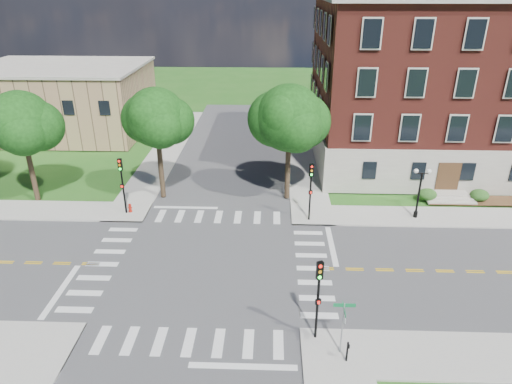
{
  "coord_description": "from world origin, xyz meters",
  "views": [
    {
      "loc": [
        4.27,
        -25.9,
        17.56
      ],
      "look_at": [
        3.16,
        5.29,
        3.2
      ],
      "focal_mm": 32.0,
      "sensor_mm": 36.0,
      "label": 1
    }
  ],
  "objects_px": {
    "traffic_signal_se": "(318,291)",
    "traffic_signal_nw": "(122,179)",
    "fire_hydrant": "(130,208)",
    "twin_lamp_west": "(419,190)",
    "street_sign_pole": "(343,318)",
    "push_button_post": "(347,351)",
    "traffic_signal_ne": "(311,185)"
  },
  "relations": [
    {
      "from": "traffic_signal_nw",
      "to": "fire_hydrant",
      "type": "xyz_separation_m",
      "value": [
        0.29,
        0.2,
        -2.72
      ]
    },
    {
      "from": "traffic_signal_se",
      "to": "twin_lamp_west",
      "type": "xyz_separation_m",
      "value": [
        9.32,
        14.24,
        -0.66
      ]
    },
    {
      "from": "street_sign_pole",
      "to": "fire_hydrant",
      "type": "bearing_deg",
      "value": 135.1
    },
    {
      "from": "traffic_signal_ne",
      "to": "push_button_post",
      "type": "distance_m",
      "value": 15.37
    },
    {
      "from": "traffic_signal_nw",
      "to": "push_button_post",
      "type": "relative_size",
      "value": 4.0
    },
    {
      "from": "twin_lamp_west",
      "to": "fire_hydrant",
      "type": "height_order",
      "value": "twin_lamp_west"
    },
    {
      "from": "twin_lamp_west",
      "to": "street_sign_pole",
      "type": "relative_size",
      "value": 1.36
    },
    {
      "from": "twin_lamp_west",
      "to": "push_button_post",
      "type": "xyz_separation_m",
      "value": [
        -7.89,
        -15.91,
        -1.73
      ]
    },
    {
      "from": "traffic_signal_se",
      "to": "twin_lamp_west",
      "type": "height_order",
      "value": "traffic_signal_se"
    },
    {
      "from": "traffic_signal_ne",
      "to": "traffic_signal_se",
      "type": "bearing_deg",
      "value": -92.54
    },
    {
      "from": "traffic_signal_se",
      "to": "push_button_post",
      "type": "xyz_separation_m",
      "value": [
        1.43,
        -1.67,
        -2.39
      ]
    },
    {
      "from": "traffic_signal_ne",
      "to": "street_sign_pole",
      "type": "height_order",
      "value": "traffic_signal_ne"
    },
    {
      "from": "traffic_signal_nw",
      "to": "push_button_post",
      "type": "bearing_deg",
      "value": -44.73
    },
    {
      "from": "traffic_signal_se",
      "to": "twin_lamp_west",
      "type": "distance_m",
      "value": 17.04
    },
    {
      "from": "traffic_signal_nw",
      "to": "push_button_post",
      "type": "height_order",
      "value": "traffic_signal_nw"
    },
    {
      "from": "street_sign_pole",
      "to": "fire_hydrant",
      "type": "xyz_separation_m",
      "value": [
        -15.43,
        15.38,
        -1.84
      ]
    },
    {
      "from": "traffic_signal_ne",
      "to": "traffic_signal_nw",
      "type": "height_order",
      "value": "same"
    },
    {
      "from": "street_sign_pole",
      "to": "fire_hydrant",
      "type": "height_order",
      "value": "street_sign_pole"
    },
    {
      "from": "traffic_signal_nw",
      "to": "street_sign_pole",
      "type": "xyz_separation_m",
      "value": [
        15.72,
        -15.18,
        -0.88
      ]
    },
    {
      "from": "traffic_signal_nw",
      "to": "street_sign_pole",
      "type": "distance_m",
      "value": 21.87
    },
    {
      "from": "traffic_signal_se",
      "to": "push_button_post",
      "type": "distance_m",
      "value": 3.25
    },
    {
      "from": "twin_lamp_west",
      "to": "push_button_post",
      "type": "relative_size",
      "value": 3.53
    },
    {
      "from": "traffic_signal_se",
      "to": "street_sign_pole",
      "type": "bearing_deg",
      "value": -40.84
    },
    {
      "from": "traffic_signal_se",
      "to": "traffic_signal_ne",
      "type": "bearing_deg",
      "value": 87.46
    },
    {
      "from": "fire_hydrant",
      "to": "twin_lamp_west",
      "type": "bearing_deg",
      "value": -0.25
    },
    {
      "from": "push_button_post",
      "to": "traffic_signal_se",
      "type": "bearing_deg",
      "value": 130.71
    },
    {
      "from": "traffic_signal_ne",
      "to": "twin_lamp_west",
      "type": "bearing_deg",
      "value": 4.9
    },
    {
      "from": "traffic_signal_ne",
      "to": "street_sign_pole",
      "type": "distance_m",
      "value": 14.57
    },
    {
      "from": "traffic_signal_ne",
      "to": "fire_hydrant",
      "type": "height_order",
      "value": "traffic_signal_ne"
    },
    {
      "from": "push_button_post",
      "to": "fire_hydrant",
      "type": "distance_m",
      "value": 22.41
    },
    {
      "from": "twin_lamp_west",
      "to": "traffic_signal_ne",
      "type": "bearing_deg",
      "value": -175.1
    },
    {
      "from": "traffic_signal_se",
      "to": "traffic_signal_nw",
      "type": "relative_size",
      "value": 1.0
    }
  ]
}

